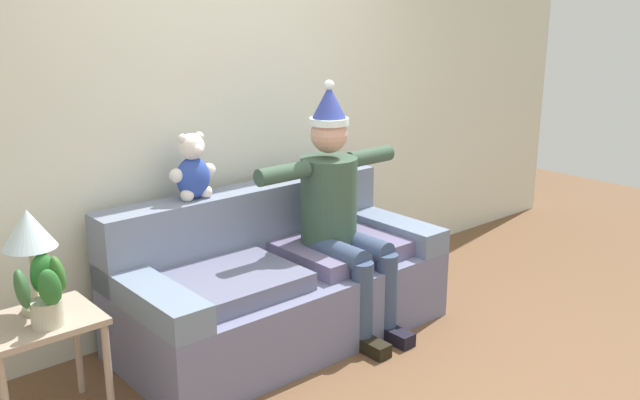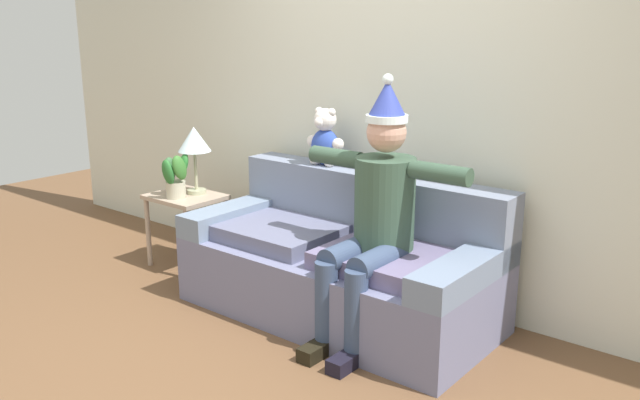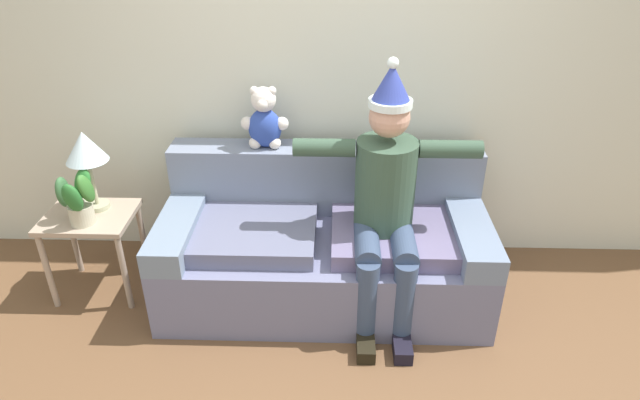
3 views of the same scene
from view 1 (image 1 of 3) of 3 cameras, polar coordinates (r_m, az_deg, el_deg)
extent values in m
cube|color=silver|center=(4.33, -8.10, 8.06)|extent=(7.00, 0.10, 2.70)
cube|color=slate|center=(4.18, -3.06, -8.37)|extent=(1.93, 0.91, 0.43)
cube|color=slate|center=(4.28, -5.91, -1.73)|extent=(1.93, 0.24, 0.43)
cube|color=slate|center=(3.65, -13.84, -7.64)|extent=(0.22, 0.91, 0.15)
cube|color=slate|center=(4.61, 5.29, -2.24)|extent=(0.22, 0.91, 0.15)
cube|color=slate|center=(3.81, -7.84, -6.69)|extent=(0.77, 0.64, 0.10)
cube|color=slate|center=(4.31, 1.87, -3.84)|extent=(0.77, 0.64, 0.10)
cylinder|color=#37503E|center=(4.18, 0.72, -0.01)|extent=(0.34, 0.34, 0.52)
sphere|color=#D59E87|center=(4.08, 0.74, 5.40)|extent=(0.22, 0.22, 0.22)
cylinder|color=white|center=(4.07, 0.75, 6.47)|extent=(0.23, 0.23, 0.04)
cone|color=#3141A0|center=(4.05, 0.75, 8.00)|extent=(0.21, 0.21, 0.20)
sphere|color=white|center=(4.04, 0.76, 9.40)|extent=(0.06, 0.06, 0.06)
cylinder|color=#384866|center=(4.05, 1.53, -4.39)|extent=(0.14, 0.40, 0.14)
cylinder|color=#384866|center=(4.02, 3.44, -8.65)|extent=(0.13, 0.13, 0.53)
cube|color=black|center=(4.06, 4.19, -11.85)|extent=(0.10, 0.24, 0.08)
cylinder|color=#384866|center=(4.18, 3.56, -3.76)|extent=(0.14, 0.40, 0.14)
cylinder|color=#384866|center=(4.15, 5.44, -7.87)|extent=(0.13, 0.13, 0.53)
cube|color=black|center=(4.19, 6.17, -10.98)|extent=(0.10, 0.24, 0.08)
cylinder|color=#37503E|center=(3.91, -3.00, 2.20)|extent=(0.34, 0.10, 0.10)
cylinder|color=#37503E|center=(4.35, 4.10, 3.59)|extent=(0.34, 0.10, 0.10)
ellipsoid|color=#2D47A8|center=(4.00, -10.36, 1.80)|extent=(0.20, 0.16, 0.24)
sphere|color=white|center=(3.96, -10.48, 4.32)|extent=(0.15, 0.15, 0.15)
sphere|color=white|center=(3.92, -10.03, 4.05)|extent=(0.07, 0.07, 0.07)
sphere|color=white|center=(3.93, -11.18, 4.96)|extent=(0.05, 0.05, 0.05)
sphere|color=white|center=(3.98, -9.87, 5.17)|extent=(0.05, 0.05, 0.05)
sphere|color=white|center=(3.95, -11.69, 1.97)|extent=(0.08, 0.08, 0.08)
sphere|color=white|center=(3.97, -10.82, 0.39)|extent=(0.08, 0.08, 0.08)
sphere|color=white|center=(4.05, -9.10, 2.45)|extent=(0.08, 0.08, 0.08)
sphere|color=white|center=(4.03, -9.35, 0.69)|extent=(0.08, 0.08, 0.08)
cube|color=tan|center=(3.45, -22.05, -9.25)|extent=(0.52, 0.42, 0.03)
cylinder|color=tan|center=(3.49, -16.93, -13.48)|extent=(0.04, 0.04, 0.52)
cylinder|color=tan|center=(3.79, -19.22, -11.25)|extent=(0.04, 0.04, 0.52)
cylinder|color=#AFB38F|center=(3.52, -22.11, -8.22)|extent=(0.14, 0.14, 0.03)
cylinder|color=#BBB893|center=(3.46, -22.38, -5.84)|extent=(0.02, 0.02, 0.28)
cone|color=silver|center=(3.39, -22.79, -2.18)|extent=(0.24, 0.24, 0.18)
cylinder|color=#BEBA9E|center=(3.35, -21.45, -8.60)|extent=(0.14, 0.14, 0.12)
ellipsoid|color=#356F2A|center=(3.29, -20.67, -5.69)|extent=(0.10, 0.14, 0.20)
ellipsoid|color=#2B752D|center=(3.34, -21.83, -5.54)|extent=(0.15, 0.13, 0.20)
ellipsoid|color=#366538|center=(3.29, -23.22, -6.72)|extent=(0.09, 0.13, 0.19)
ellipsoid|color=#286A2B|center=(3.24, -21.25, -6.71)|extent=(0.13, 0.08, 0.20)
camera|label=2|loc=(4.65, 50.24, 8.31)|focal=37.47mm
camera|label=3|loc=(2.41, 45.80, 18.39)|focal=31.00mm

